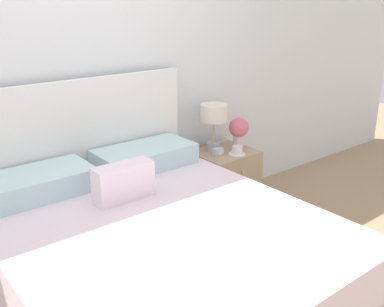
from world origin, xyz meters
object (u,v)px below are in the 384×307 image
(flower_vase, at_px, (239,130))
(teacup, at_px, (237,151))
(alarm_clock, at_px, (218,152))
(nightstand, at_px, (224,181))
(bed, at_px, (152,258))
(table_lamp, at_px, (214,117))

(flower_vase, xyz_separation_m, teacup, (-0.13, -0.12, -0.12))
(flower_vase, distance_m, alarm_clock, 0.29)
(nightstand, bearing_deg, flower_vase, 0.71)
(bed, bearing_deg, table_lamp, 33.99)
(flower_vase, bearing_deg, alarm_clock, -171.46)
(teacup, relative_size, alarm_clock, 1.56)
(nightstand, relative_size, teacup, 3.94)
(flower_vase, bearing_deg, table_lamp, 160.27)
(table_lamp, xyz_separation_m, alarm_clock, (-0.05, -0.11, -0.25))
(nightstand, distance_m, table_lamp, 0.55)
(alarm_clock, bearing_deg, flower_vase, 8.54)
(teacup, bearing_deg, nightstand, 104.89)
(flower_vase, xyz_separation_m, alarm_clock, (-0.26, -0.04, -0.13))
(table_lamp, height_order, alarm_clock, table_lamp)
(alarm_clock, bearing_deg, nightstand, 20.31)
(bed, bearing_deg, flower_vase, 27.01)
(table_lamp, distance_m, teacup, 0.33)
(nightstand, xyz_separation_m, alarm_clock, (-0.10, -0.04, 0.29))
(flower_vase, bearing_deg, teacup, -137.32)
(bed, distance_m, table_lamp, 1.43)
(bed, height_order, teacup, bed)
(table_lamp, relative_size, alarm_clock, 4.45)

